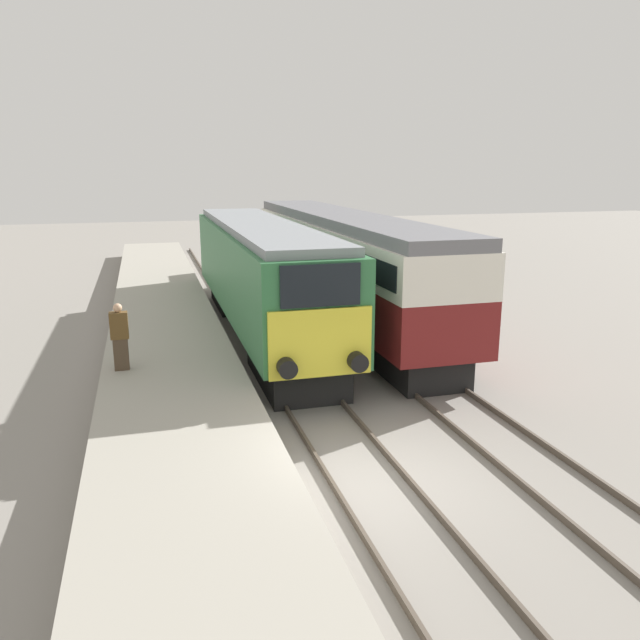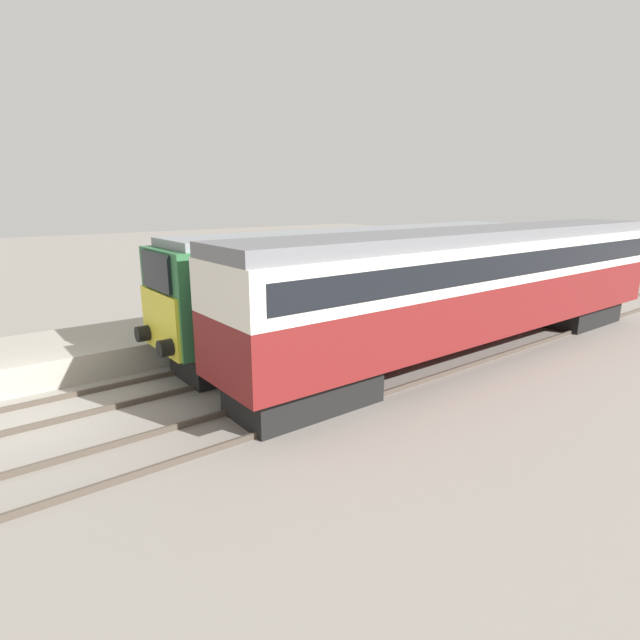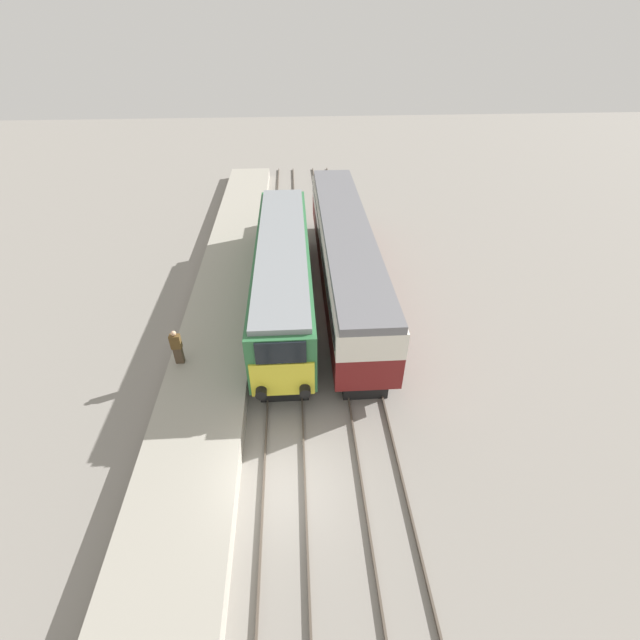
{
  "view_description": "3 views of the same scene",
  "coord_description": "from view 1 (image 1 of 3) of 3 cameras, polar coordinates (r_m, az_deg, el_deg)",
  "views": [
    {
      "loc": [
        -3.79,
        -10.02,
        5.81
      ],
      "look_at": [
        0.0,
        3.4,
        2.36
      ],
      "focal_mm": 35.0,
      "sensor_mm": 36.0,
      "label": 1
    },
    {
      "loc": [
        12.74,
        -1.06,
        5.08
      ],
      "look_at": [
        1.7,
        7.4,
        1.6
      ],
      "focal_mm": 28.0,
      "sensor_mm": 36.0,
      "label": 2
    },
    {
      "loc": [
        0.7,
        -8.54,
        13.47
      ],
      "look_at": [
        1.7,
        7.4,
        1.6
      ],
      "focal_mm": 24.0,
      "sensor_mm": 36.0,
      "label": 3
    }
  ],
  "objects": [
    {
      "name": "person_on_platform",
      "position": [
        16.34,
        -17.83,
        -1.49
      ],
      "size": [
        0.44,
        0.26,
        1.71
      ],
      "color": "#473828",
      "rests_on": "platform_left"
    },
    {
      "name": "rails_near_track",
      "position": [
        16.52,
        -1.51,
        -6.44
      ],
      "size": [
        1.51,
        60.0,
        0.14
      ],
      "color": "#4C4238",
      "rests_on": "ground_plane"
    },
    {
      "name": "ground_plane",
      "position": [
        12.19,
        4.49,
        -14.62
      ],
      "size": [
        120.0,
        120.0,
        0.0
      ],
      "primitive_type": "plane",
      "color": "gray"
    },
    {
      "name": "locomotive",
      "position": [
        21.57,
        -5.44,
        4.27
      ],
      "size": [
        2.7,
        15.52,
        3.96
      ],
      "color": "black",
      "rests_on": "ground_plane"
    },
    {
      "name": "passenger_carriage",
      "position": [
        23.85,
        1.96,
        5.86
      ],
      "size": [
        2.75,
        18.11,
        4.1
      ],
      "color": "black",
      "rests_on": "ground_plane"
    },
    {
      "name": "platform_left",
      "position": [
        18.82,
        -13.62,
        -3.19
      ],
      "size": [
        3.5,
        50.0,
        0.81
      ],
      "color": "#9E998C",
      "rests_on": "ground_plane"
    },
    {
      "name": "rails_far_track",
      "position": [
        17.62,
        9.31,
        -5.31
      ],
      "size": [
        1.5,
        60.0,
        0.14
      ],
      "color": "#4C4238",
      "rests_on": "ground_plane"
    }
  ]
}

